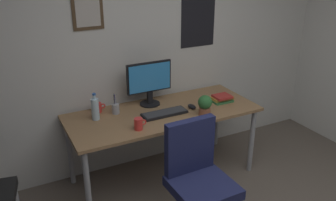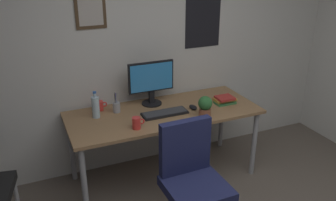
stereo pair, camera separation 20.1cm
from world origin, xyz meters
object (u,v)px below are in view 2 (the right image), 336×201
(keyboard, at_px, (165,113))
(computer_mouse, at_px, (193,107))
(book_stack_left, at_px, (225,100))
(pen_cup, at_px, (116,107))
(monitor, at_px, (151,81))
(coffee_mug_far, at_px, (137,123))
(water_bottle, at_px, (96,107))
(office_chair, at_px, (192,176))
(coffee_mug_near, at_px, (99,106))
(potted_plant, at_px, (205,106))

(keyboard, bearing_deg, computer_mouse, 1.45)
(book_stack_left, bearing_deg, pen_cup, 168.26)
(monitor, xyz_separation_m, coffee_mug_far, (-0.31, -0.45, -0.19))
(water_bottle, bearing_deg, office_chair, -60.58)
(monitor, distance_m, coffee_mug_near, 0.56)
(pen_cup, bearing_deg, potted_plant, -29.61)
(computer_mouse, relative_size, coffee_mug_near, 0.86)
(coffee_mug_near, relative_size, coffee_mug_far, 1.14)
(coffee_mug_far, bearing_deg, monitor, 55.68)
(office_chair, relative_size, book_stack_left, 4.34)
(water_bottle, relative_size, coffee_mug_far, 2.27)
(keyboard, height_order, water_bottle, water_bottle)
(water_bottle, relative_size, pen_cup, 1.26)
(water_bottle, distance_m, book_stack_left, 1.27)
(pen_cup, xyz_separation_m, book_stack_left, (1.06, -0.22, -0.02))
(potted_plant, bearing_deg, office_chair, -126.44)
(coffee_mug_far, distance_m, pen_cup, 0.41)
(coffee_mug_far, bearing_deg, potted_plant, -0.77)
(coffee_mug_far, relative_size, potted_plant, 0.57)
(keyboard, xyz_separation_m, book_stack_left, (0.66, 0.01, 0.02))
(office_chair, distance_m, computer_mouse, 0.86)
(monitor, height_order, coffee_mug_far, monitor)
(potted_plant, xyz_separation_m, pen_cup, (-0.72, 0.41, -0.05))
(office_chair, relative_size, computer_mouse, 8.64)
(keyboard, xyz_separation_m, water_bottle, (-0.60, 0.19, 0.09))
(water_bottle, bearing_deg, potted_plant, -21.83)
(monitor, distance_m, keyboard, 0.36)
(monitor, distance_m, water_bottle, 0.60)
(water_bottle, relative_size, potted_plant, 1.29)
(coffee_mug_near, distance_m, book_stack_left, 1.24)
(monitor, height_order, coffee_mug_near, monitor)
(computer_mouse, xyz_separation_m, coffee_mug_far, (-0.63, -0.18, 0.03))
(book_stack_left, bearing_deg, potted_plant, -150.23)
(monitor, xyz_separation_m, book_stack_left, (0.68, -0.27, -0.20))
(pen_cup, bearing_deg, computer_mouse, -17.69)
(keyboard, height_order, coffee_mug_far, coffee_mug_far)
(coffee_mug_near, xyz_separation_m, potted_plant, (0.86, -0.53, 0.06))
(computer_mouse, bearing_deg, potted_plant, -82.60)
(monitor, relative_size, computer_mouse, 4.18)
(book_stack_left, bearing_deg, monitor, 158.28)
(keyboard, xyz_separation_m, potted_plant, (0.32, -0.18, 0.09))
(keyboard, distance_m, book_stack_left, 0.66)
(potted_plant, bearing_deg, keyboard, 150.93)
(monitor, bearing_deg, coffee_mug_far, -124.32)
(water_bottle, bearing_deg, coffee_mug_far, -53.51)
(potted_plant, bearing_deg, coffee_mug_far, 179.23)
(computer_mouse, xyz_separation_m, book_stack_left, (0.36, 0.00, 0.02))
(water_bottle, xyz_separation_m, pen_cup, (0.20, 0.04, -0.05))
(coffee_mug_far, xyz_separation_m, potted_plant, (0.66, -0.01, 0.05))
(office_chair, xyz_separation_m, book_stack_left, (0.74, 0.74, 0.24))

